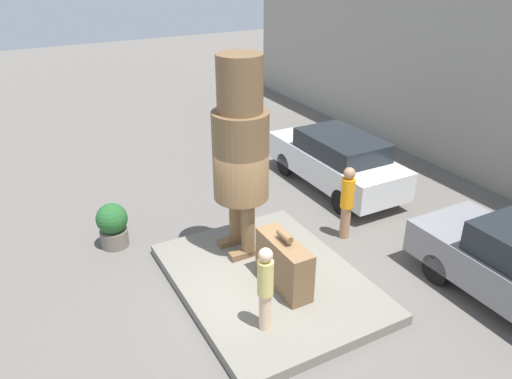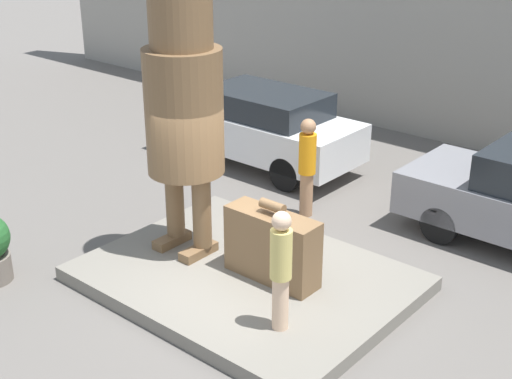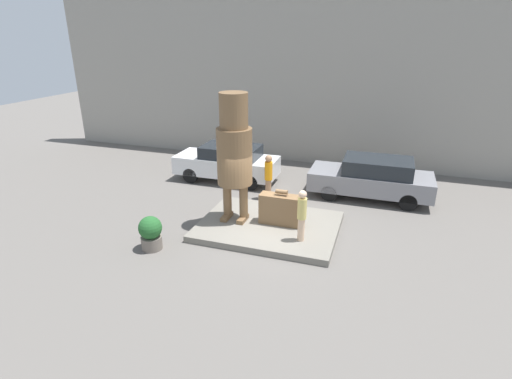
{
  "view_description": "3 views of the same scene",
  "coord_description": "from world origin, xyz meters",
  "px_view_note": "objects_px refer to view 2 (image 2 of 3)",
  "views": [
    {
      "loc": [
        7.15,
        -4.17,
        6.26
      ],
      "look_at": [
        -0.79,
        0.15,
        1.81
      ],
      "focal_mm": 35.0,
      "sensor_mm": 36.0,
      "label": 1
    },
    {
      "loc": [
        6.01,
        -6.88,
        5.46
      ],
      "look_at": [
        -0.06,
        0.29,
        1.43
      ],
      "focal_mm": 50.0,
      "sensor_mm": 36.0,
      "label": 2
    },
    {
      "loc": [
        3.39,
        -11.48,
        6.16
      ],
      "look_at": [
        -0.37,
        -0.24,
        1.48
      ],
      "focal_mm": 28.0,
      "sensor_mm": 36.0,
      "label": 3
    }
  ],
  "objects_px": {
    "giant_suitcase": "(272,246)",
    "tourist": "(281,266)",
    "statue_figure": "(183,94)",
    "parked_car_white": "(259,125)",
    "worker_hivis": "(307,164)"
  },
  "relations": [
    {
      "from": "statue_figure",
      "to": "parked_car_white",
      "type": "bearing_deg",
      "value": 115.77
    },
    {
      "from": "statue_figure",
      "to": "parked_car_white",
      "type": "height_order",
      "value": "statue_figure"
    },
    {
      "from": "worker_hivis",
      "to": "giant_suitcase",
      "type": "bearing_deg",
      "value": -64.07
    },
    {
      "from": "giant_suitcase",
      "to": "parked_car_white",
      "type": "relative_size",
      "value": 0.32
    },
    {
      "from": "giant_suitcase",
      "to": "statue_figure",
      "type": "bearing_deg",
      "value": -175.95
    },
    {
      "from": "giant_suitcase",
      "to": "tourist",
      "type": "height_order",
      "value": "tourist"
    },
    {
      "from": "statue_figure",
      "to": "tourist",
      "type": "bearing_deg",
      "value": -18.07
    },
    {
      "from": "parked_car_white",
      "to": "statue_figure",
      "type": "bearing_deg",
      "value": 115.77
    },
    {
      "from": "tourist",
      "to": "giant_suitcase",
      "type": "bearing_deg",
      "value": 133.87
    },
    {
      "from": "statue_figure",
      "to": "parked_car_white",
      "type": "relative_size",
      "value": 0.95
    },
    {
      "from": "giant_suitcase",
      "to": "parked_car_white",
      "type": "distance_m",
      "value": 5.18
    },
    {
      "from": "statue_figure",
      "to": "worker_hivis",
      "type": "height_order",
      "value": "statue_figure"
    },
    {
      "from": "giant_suitcase",
      "to": "worker_hivis",
      "type": "bearing_deg",
      "value": 115.93
    },
    {
      "from": "tourist",
      "to": "parked_car_white",
      "type": "height_order",
      "value": "tourist"
    },
    {
      "from": "parked_car_white",
      "to": "worker_hivis",
      "type": "distance_m",
      "value": 2.71
    }
  ]
}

